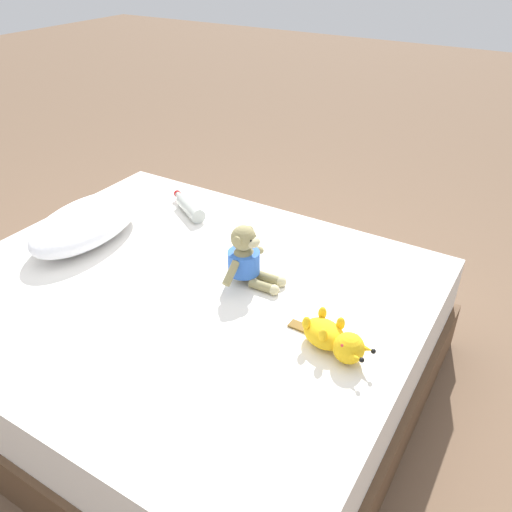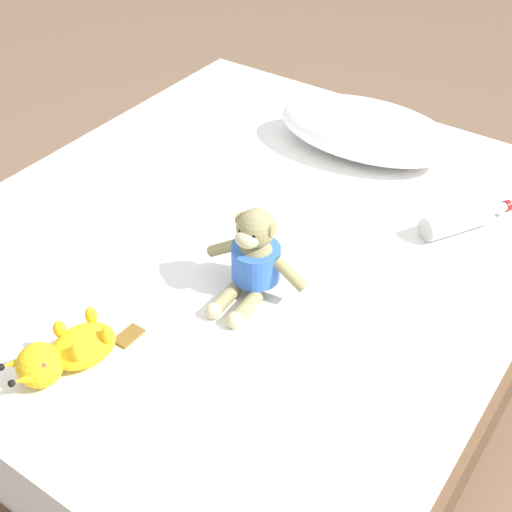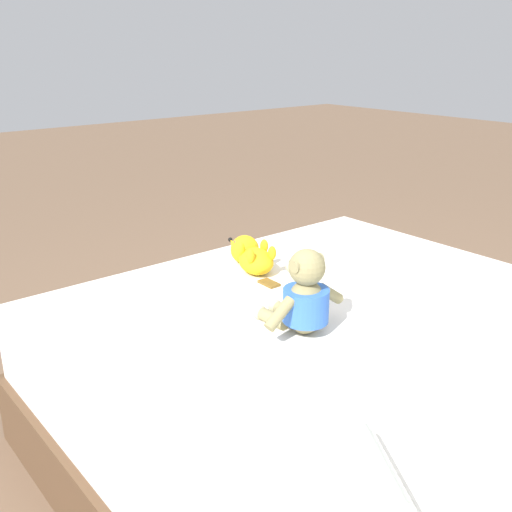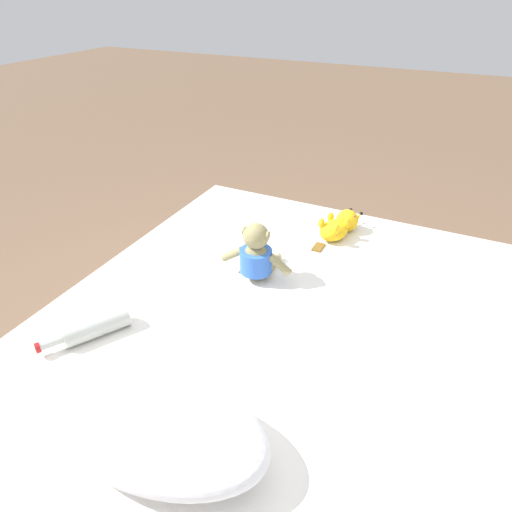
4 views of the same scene
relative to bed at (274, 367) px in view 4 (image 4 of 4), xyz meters
The scene contains 6 objects.
ground_plane 0.23m from the bed, ahead, with size 16.00×16.00×0.00m, color brown.
bed is the anchor object (origin of this frame).
pillow 0.65m from the bed, 82.57° to the left, with size 0.61×0.36×0.16m.
plush_monkey 0.42m from the bed, 49.56° to the right, with size 0.29×0.23×0.24m.
plush_yellow_creature 0.70m from the bed, 92.27° to the right, with size 0.17×0.32×0.10m.
glass_bottle 0.65m from the bed, 34.14° to the left, with size 0.19×0.27×0.07m.
Camera 4 is at (-0.44, 1.06, 1.44)m, focal length 30.80 mm.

